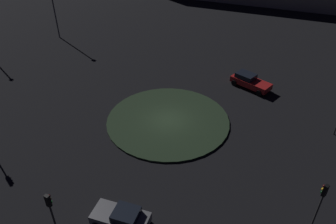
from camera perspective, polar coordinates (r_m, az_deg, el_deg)
name	(u,v)px	position (r m, az deg, el deg)	size (l,w,h in m)	color
ground_plane	(168,121)	(31.86, 0.00, -1.55)	(117.82, 117.82, 0.00)	black
roundabout_island	(168,120)	(31.81, 0.00, -1.43)	(11.80, 11.80, 0.16)	#263823
car_grey	(122,218)	(23.03, -8.03, -17.65)	(4.06, 3.69, 1.49)	slate
car_red	(250,81)	(37.94, 13.97, 5.21)	(3.54, 4.74, 1.52)	red
traffic_light_north	(322,198)	(23.28, 25.10, -13.29)	(0.36, 0.39, 3.91)	#2D2D2D
traffic_light_northeast	(51,208)	(21.81, -19.64, -15.41)	(0.39, 0.38, 3.98)	#2D2D2D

